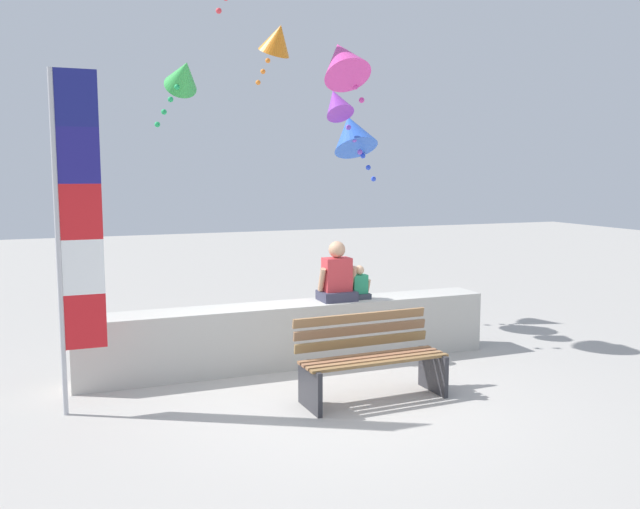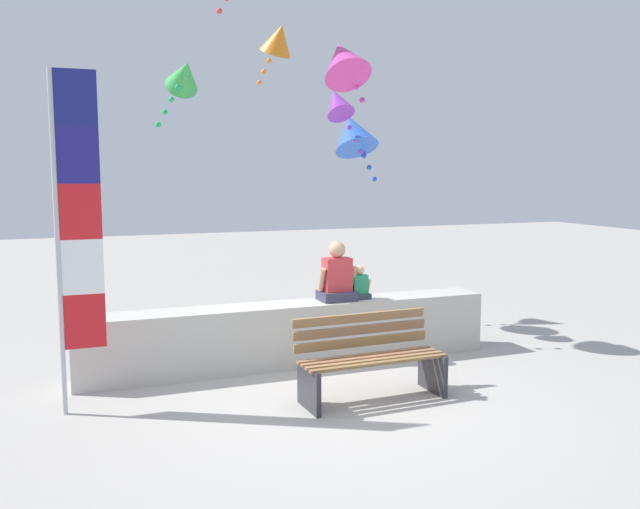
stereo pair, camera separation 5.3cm
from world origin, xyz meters
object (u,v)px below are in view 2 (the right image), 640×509
(person_adult, at_px, (337,277))
(kite_blue, at_px, (353,133))
(kite_purple, at_px, (338,103))
(kite_green, at_px, (184,75))
(kite_magenta, at_px, (343,60))
(kite_orange, at_px, (278,40))
(park_bench, at_px, (370,360))
(person_child, at_px, (360,286))
(flag_banner, at_px, (73,223))

(person_adult, relative_size, kite_blue, 0.66)
(kite_blue, xyz_separation_m, kite_purple, (-0.41, -0.36, 0.40))
(kite_green, height_order, kite_magenta, kite_magenta)
(kite_magenta, relative_size, kite_orange, 0.94)
(park_bench, relative_size, person_child, 3.70)
(flag_banner, relative_size, kite_green, 3.10)
(person_child, relative_size, kite_purple, 0.41)
(person_adult, height_order, flag_banner, flag_banner)
(kite_magenta, bearing_deg, kite_purple, 76.09)
(flag_banner, bearing_deg, kite_orange, 48.37)
(person_child, height_order, kite_orange, kite_orange)
(person_child, height_order, flag_banner, flag_banner)
(flag_banner, xyz_separation_m, kite_blue, (4.17, 2.68, 1.10))
(kite_green, bearing_deg, person_child, -49.72)
(person_adult, distance_m, kite_blue, 2.87)
(person_child, height_order, kite_purple, kite_purple)
(kite_green, bearing_deg, kite_blue, -6.93)
(kite_magenta, xyz_separation_m, kite_purple, (0.12, 0.48, -0.54))
(park_bench, distance_m, kite_orange, 6.00)
(park_bench, relative_size, kite_orange, 1.49)
(kite_purple, bearing_deg, kite_orange, 109.15)
(park_bench, bearing_deg, person_child, 69.69)
(flag_banner, bearing_deg, kite_green, 61.35)
(person_child, bearing_deg, person_adult, -179.93)
(kite_blue, relative_size, kite_purple, 1.10)
(flag_banner, height_order, kite_blue, kite_blue)
(kite_green, relative_size, kite_purple, 1.03)
(kite_green, bearing_deg, kite_purple, -17.36)
(person_adult, bearing_deg, kite_blue, 60.87)
(person_adult, distance_m, kite_orange, 4.49)
(flag_banner, bearing_deg, kite_purple, 31.77)
(person_adult, xyz_separation_m, kite_orange, (0.14, 2.85, 3.46))
(park_bench, height_order, flag_banner, flag_banner)
(person_adult, xyz_separation_m, person_child, (0.32, 0.00, -0.13))
(kite_orange, bearing_deg, kite_purple, -70.85)
(person_adult, height_order, kite_purple, kite_purple)
(person_adult, height_order, kite_blue, kite_blue)
(park_bench, xyz_separation_m, kite_blue, (1.26, 3.34, 2.60))
(kite_green, height_order, kite_blue, kite_green)
(kite_blue, bearing_deg, kite_orange, 131.10)
(kite_purple, bearing_deg, kite_magenta, -103.91)
(kite_blue, xyz_separation_m, kite_orange, (-0.88, 1.01, 1.52))
(kite_blue, bearing_deg, park_bench, -110.73)
(kite_green, bearing_deg, kite_magenta, -29.68)
(person_child, relative_size, kite_magenta, 0.43)
(kite_orange, bearing_deg, person_adult, -92.90)
(flag_banner, height_order, kite_green, kite_green)
(park_bench, distance_m, person_adult, 1.65)
(flag_banner, xyz_separation_m, kite_purple, (3.76, 2.33, 1.50))
(person_adult, distance_m, kite_magenta, 3.09)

